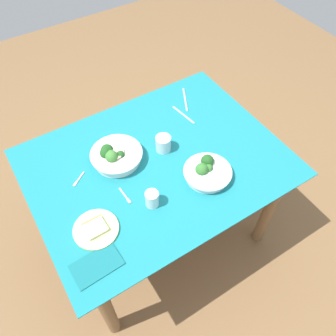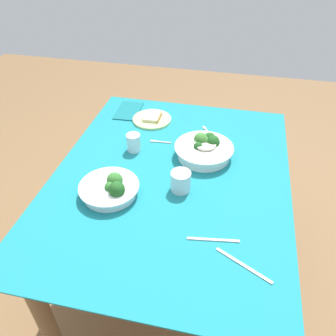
% 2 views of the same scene
% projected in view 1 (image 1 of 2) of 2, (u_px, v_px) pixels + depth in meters
% --- Properties ---
extents(ground_plane, '(6.00, 6.00, 0.00)m').
position_uv_depth(ground_plane, '(160.00, 231.00, 2.40)').
color(ground_plane, brown).
extents(dining_table, '(1.32, 1.01, 0.76)m').
position_uv_depth(dining_table, '(157.00, 175.00, 1.89)').
color(dining_table, '#197A84').
rests_on(dining_table, ground_plane).
extents(broccoli_bowl_far, '(0.24, 0.24, 0.09)m').
position_uv_depth(broccoli_bowl_far, '(207.00, 172.00, 1.72)').
color(broccoli_bowl_far, white).
rests_on(broccoli_bowl_far, dining_table).
extents(broccoli_bowl_near, '(0.27, 0.27, 0.10)m').
position_uv_depth(broccoli_bowl_near, '(115.00, 156.00, 1.78)').
color(broccoli_bowl_near, white).
rests_on(broccoli_bowl_near, dining_table).
extents(bread_side_plate, '(0.21, 0.21, 0.03)m').
position_uv_depth(bread_side_plate, '(96.00, 229.00, 1.55)').
color(bread_side_plate, '#B7D684').
rests_on(bread_side_plate, dining_table).
extents(water_glass_center, '(0.07, 0.07, 0.09)m').
position_uv_depth(water_glass_center, '(152.00, 199.00, 1.61)').
color(water_glass_center, silver).
rests_on(water_glass_center, dining_table).
extents(water_glass_side, '(0.08, 0.08, 0.09)m').
position_uv_depth(water_glass_side, '(163.00, 143.00, 1.82)').
color(water_glass_side, silver).
rests_on(water_glass_side, dining_table).
extents(fork_by_far_bowl, '(0.02, 0.11, 0.00)m').
position_uv_depth(fork_by_far_bowl, '(125.00, 196.00, 1.66)').
color(fork_by_far_bowl, '#B7B7BC').
rests_on(fork_by_far_bowl, dining_table).
extents(fork_by_near_bowl, '(0.08, 0.06, 0.00)m').
position_uv_depth(fork_by_near_bowl, '(78.00, 180.00, 1.73)').
color(fork_by_near_bowl, '#B7B7BC').
rests_on(fork_by_near_bowl, dining_table).
extents(table_knife_left, '(0.04, 0.19, 0.00)m').
position_uv_depth(table_knife_left, '(183.00, 115.00, 2.02)').
color(table_knife_left, '#B7B7BC').
rests_on(table_knife_left, dining_table).
extents(table_knife_right, '(0.11, 0.19, 0.00)m').
position_uv_depth(table_knife_right, '(185.00, 99.00, 2.10)').
color(table_knife_right, '#B7B7BC').
rests_on(table_knife_right, dining_table).
extents(napkin_folded_upper, '(0.21, 0.14, 0.01)m').
position_uv_depth(napkin_folded_upper, '(97.00, 265.00, 1.45)').
color(napkin_folded_upper, '#156870').
rests_on(napkin_folded_upper, dining_table).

